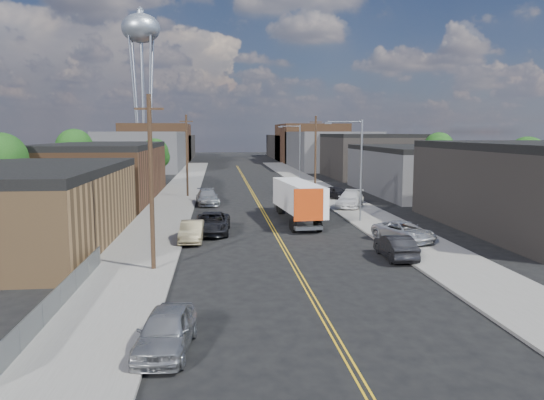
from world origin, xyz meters
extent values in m
plane|color=black|center=(0.00, 60.00, 0.00)|extent=(260.00, 260.00, 0.00)
cube|color=gold|center=(0.00, 45.00, 0.01)|extent=(0.32, 120.00, 0.01)
cube|color=slate|center=(-9.50, 45.00, 0.07)|extent=(5.00, 140.00, 0.15)
cube|color=slate|center=(9.50, 45.00, 0.07)|extent=(5.00, 140.00, 0.15)
cube|color=brown|center=(-18.00, 18.00, 2.50)|extent=(12.00, 22.00, 5.00)
cube|color=black|center=(-18.00, 18.00, 5.30)|extent=(12.00, 22.00, 0.60)
cube|color=#503320|center=(-18.00, 44.00, 3.00)|extent=(12.00, 26.00, 6.00)
cube|color=black|center=(-18.00, 44.00, 6.30)|extent=(12.00, 26.00, 0.60)
cube|color=navy|center=(15.20, 20.00, 3.60)|extent=(0.30, 20.00, 0.80)
cube|color=#3C3C3F|center=(22.00, 46.00, 2.75)|extent=(14.00, 24.00, 5.50)
cube|color=black|center=(22.00, 46.00, 5.80)|extent=(14.00, 24.00, 0.60)
cube|color=black|center=(22.00, 72.00, 3.50)|extent=(14.00, 22.00, 7.00)
cube|color=black|center=(22.00, 72.00, 7.30)|extent=(14.00, 22.00, 0.60)
cube|color=#3C3C3F|center=(-20.00, 95.00, 4.00)|extent=(16.00, 30.00, 8.00)
cube|color=#3C3C3F|center=(20.00, 95.00, 4.00)|extent=(16.00, 30.00, 8.00)
cube|color=#503320|center=(-20.00, 120.00, 5.00)|extent=(16.00, 26.00, 10.00)
cube|color=#503320|center=(20.00, 120.00, 5.00)|extent=(16.00, 26.00, 10.00)
cube|color=black|center=(-20.00, 140.00, 3.50)|extent=(16.00, 40.00, 7.00)
cube|color=black|center=(20.00, 140.00, 3.50)|extent=(16.00, 40.00, 7.00)
cylinder|color=gray|center=(-22.00, 110.00, 15.00)|extent=(0.80, 0.80, 30.00)
cylinder|color=gray|center=(-23.76, 108.24, 15.00)|extent=(1.94, 1.94, 29.98)
cylinder|color=gray|center=(-20.24, 108.24, 15.00)|extent=(1.94, 1.94, 29.98)
cylinder|color=gray|center=(-23.76, 111.76, 15.00)|extent=(1.94, 1.94, 29.98)
cylinder|color=gray|center=(-20.24, 111.76, 15.00)|extent=(1.94, 1.94, 29.98)
ellipsoid|color=#9EA8B2|center=(-22.00, 110.00, 32.00)|extent=(9.00, 9.00, 6.75)
cylinder|color=#9EA8B2|center=(-22.00, 110.00, 35.60)|extent=(1.60, 1.60, 1.20)
cone|color=#9EA8B2|center=(-22.00, 110.00, 36.50)|extent=(1.80, 1.80, 0.80)
cylinder|color=gray|center=(8.00, 25.00, 4.50)|extent=(0.18, 0.18, 9.00)
cylinder|color=gray|center=(6.50, 25.00, 8.80)|extent=(3.00, 0.12, 0.12)
cube|color=gray|center=(5.00, 25.00, 8.70)|extent=(0.60, 0.25, 0.18)
cylinder|color=gray|center=(8.00, 60.00, 4.50)|extent=(0.18, 0.18, 9.00)
cylinder|color=gray|center=(6.50, 60.00, 8.80)|extent=(3.00, 0.12, 0.12)
cube|color=gray|center=(5.00, 60.00, 8.70)|extent=(0.60, 0.25, 0.18)
cylinder|color=black|center=(-8.20, 10.00, 5.00)|extent=(0.26, 0.26, 10.00)
cube|color=black|center=(-8.20, 10.00, 9.20)|extent=(1.60, 0.12, 0.12)
cylinder|color=black|center=(-8.20, 45.00, 5.00)|extent=(0.26, 0.26, 10.00)
cube|color=black|center=(-8.20, 45.00, 9.20)|extent=(1.60, 0.12, 0.12)
cylinder|color=black|center=(8.20, 48.00, 5.00)|extent=(0.26, 0.26, 10.00)
cube|color=black|center=(8.20, 48.00, 9.20)|extent=(1.60, 0.12, 0.12)
cube|color=slate|center=(-11.50, 3.50, 0.60)|extent=(0.02, 16.00, 1.20)
cube|color=slate|center=(-11.50, 3.50, 1.20)|extent=(0.05, 16.00, 0.05)
cylinder|color=black|center=(-24.00, 30.00, 2.12)|extent=(0.36, 0.36, 4.25)
sphere|color=black|center=(-24.00, 30.00, 5.53)|extent=(4.76, 4.76, 4.76)
sphere|color=black|center=(-23.40, 30.30, 4.68)|extent=(3.74, 3.74, 3.74)
cylinder|color=black|center=(-24.00, 55.00, 2.25)|extent=(0.36, 0.36, 4.50)
sphere|color=black|center=(-24.00, 55.00, 5.85)|extent=(5.04, 5.04, 5.04)
sphere|color=black|center=(-23.40, 55.30, 4.95)|extent=(3.96, 3.96, 3.96)
sphere|color=black|center=(-24.50, 54.60, 5.22)|extent=(3.60, 3.60, 3.60)
cylinder|color=black|center=(-14.00, 62.00, 1.88)|extent=(0.36, 0.36, 3.75)
sphere|color=black|center=(-14.00, 62.00, 4.88)|extent=(4.20, 4.20, 4.20)
sphere|color=black|center=(-13.40, 62.30, 4.12)|extent=(3.30, 3.30, 3.30)
sphere|color=black|center=(-14.50, 61.60, 4.35)|extent=(3.00, 3.00, 3.00)
cylinder|color=black|center=(30.00, 36.00, 2.00)|extent=(0.36, 0.36, 4.00)
sphere|color=black|center=(30.00, 36.00, 5.20)|extent=(4.48, 4.48, 4.48)
sphere|color=black|center=(30.60, 36.30, 4.40)|extent=(3.52, 3.52, 3.52)
sphere|color=black|center=(29.50, 35.60, 4.64)|extent=(3.20, 3.20, 3.20)
cylinder|color=black|center=(30.00, 60.00, 2.12)|extent=(0.36, 0.36, 4.25)
sphere|color=black|center=(30.00, 60.00, 5.53)|extent=(4.76, 4.76, 4.76)
sphere|color=black|center=(30.60, 60.30, 4.68)|extent=(3.74, 3.74, 3.74)
sphere|color=black|center=(29.50, 59.60, 4.93)|extent=(3.40, 3.40, 3.40)
cube|color=white|center=(2.50, 25.30, 2.32)|extent=(3.33, 10.89, 2.50)
cube|color=#A7320C|center=(2.50, 19.94, 2.32)|extent=(2.34, 0.34, 2.52)
cube|color=gray|center=(2.50, 19.94, 0.49)|extent=(2.25, 0.81, 0.25)
cube|color=black|center=(2.50, 31.91, 1.38)|extent=(2.50, 3.06, 2.77)
cylinder|color=black|center=(2.50, 21.34, 0.45)|extent=(2.40, 1.11, 0.89)
cylinder|color=black|center=(2.50, 31.91, 0.45)|extent=(2.31, 1.10, 0.89)
imported|color=#95989A|center=(-6.40, -1.48, 0.78)|extent=(2.30, 4.75, 1.56)
imported|color=#978A63|center=(-6.40, 18.00, 0.76)|extent=(1.76, 4.64, 1.51)
imported|color=black|center=(-5.00, 20.98, 0.82)|extent=(3.05, 6.06, 1.65)
imported|color=#9A9D9F|center=(-5.66, 37.82, 0.82)|extent=(2.79, 5.85, 1.64)
imported|color=black|center=(6.60, 11.48, 0.76)|extent=(1.68, 4.64, 1.52)
imported|color=silver|center=(8.77, 16.00, 0.85)|extent=(4.16, 5.52, 1.39)
imported|color=silver|center=(9.25, 33.55, 0.97)|extent=(4.42, 6.13, 1.65)
imported|color=black|center=(9.31, 40.50, 0.87)|extent=(3.45, 4.53, 1.44)
imported|color=black|center=(4.50, 45.81, 0.82)|extent=(3.41, 6.19, 1.64)
camera|label=1|loc=(-4.45, -20.18, 7.92)|focal=35.00mm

